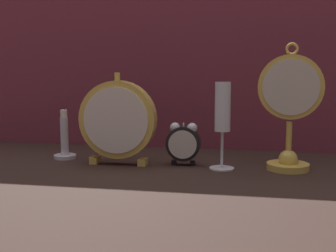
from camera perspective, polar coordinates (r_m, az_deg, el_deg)
The scene contains 7 objects.
ground_plane at distance 1.12m, azimuth -0.76°, elevation -5.70°, with size 4.00×4.00×0.00m, color black.
fabric_backdrop_drape at distance 1.41m, azimuth 1.86°, elevation 8.42°, with size 1.67×0.01×0.55m, color brown.
pocket_watch_on_stand at distance 1.16m, azimuth 14.62°, elevation 1.40°, with size 0.16×0.10×0.31m.
alarm_clock_twin_bell at distance 1.18m, azimuth 1.89°, elevation -1.93°, with size 0.09×0.03×0.11m.
mantel_clock_silver at distance 1.19m, azimuth -6.15°, elevation 0.74°, with size 0.20×0.04×0.23m.
champagne_flute at distance 1.14m, azimuth 6.66°, elevation 1.38°, with size 0.06×0.06×0.21m.
brass_candlestick at distance 1.30m, azimuth -12.49°, elevation -2.02°, with size 0.06×0.06×0.13m.
Camera 1 is at (0.21, -1.06, 0.26)m, focal length 50.00 mm.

